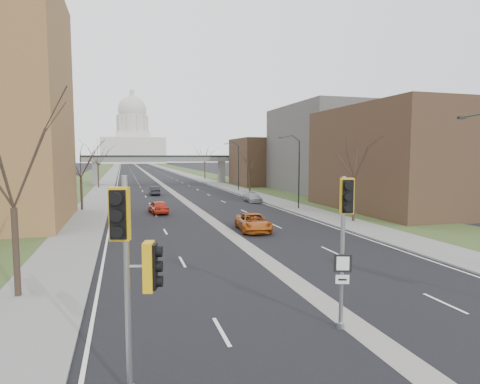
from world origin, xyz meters
name	(u,v)px	position (x,y,z in m)	size (l,w,h in m)	color
ground	(372,339)	(0.00, 0.00, 0.00)	(700.00, 700.00, 0.00)	black
road_surface	(145,172)	(0.00, 150.00, 0.01)	(20.00, 600.00, 0.01)	black
median_strip	(145,172)	(0.00, 150.00, 0.00)	(1.20, 600.00, 0.02)	gray
sidewalk_right	(176,171)	(12.00, 150.00, 0.06)	(4.00, 600.00, 0.12)	gray
sidewalk_left	(113,172)	(-12.00, 150.00, 0.06)	(4.00, 600.00, 0.12)	gray
grass_verge_right	(190,171)	(18.00, 150.00, 0.05)	(8.00, 600.00, 0.10)	#30441F
grass_verge_left	(96,172)	(-18.00, 150.00, 0.05)	(8.00, 600.00, 0.10)	#30441F
commercial_block_near	(409,159)	(24.00, 28.00, 6.00)	(16.00, 20.00, 12.00)	#453120
commercial_block_mid	(336,149)	(28.00, 52.00, 7.50)	(18.00, 22.00, 15.00)	#524F4B
commercial_block_far	(268,162)	(22.00, 70.00, 5.00)	(14.00, 14.00, 10.00)	#453120
pedestrian_bridge	(161,162)	(0.00, 80.00, 4.84)	(34.00, 3.00, 6.45)	slate
capitol	(133,140)	(0.00, 320.00, 18.60)	(48.00, 42.00, 55.75)	#BDB8AC
streetlight_mid	(293,151)	(10.99, 32.00, 6.95)	(2.61, 0.20, 8.70)	black
streetlight_far	(234,152)	(10.99, 58.00, 6.95)	(2.61, 0.20, 8.70)	black
tree_left_a	(11,151)	(-13.00, 8.00, 6.64)	(7.20, 7.20, 9.40)	#382B21
tree_left_b	(80,157)	(-13.00, 38.00, 6.23)	(6.75, 6.75, 8.81)	#382B21
tree_left_c	(98,152)	(-13.00, 72.00, 7.04)	(7.65, 7.65, 9.99)	#382B21
tree_right_a	(355,153)	(13.00, 22.00, 6.64)	(7.20, 7.20, 9.40)	#382B21
tree_right_b	(250,159)	(13.00, 55.00, 5.82)	(6.30, 6.30, 8.22)	#382B21
tree_right_c	(205,153)	(13.00, 95.00, 7.04)	(7.65, 7.65, 9.99)	#382B21
signal_pole_left	(133,256)	(-8.11, -1.32, 3.88)	(1.26, 0.99, 5.93)	gray
signal_pole_median	(345,225)	(-0.75, 0.77, 3.96)	(0.78, 0.95, 5.69)	gray
car_left_near	(158,207)	(-4.61, 33.23, 0.75)	(1.76, 4.38, 1.49)	#B12614
car_left_far	(154,191)	(-3.45, 54.48, 0.70)	(1.49, 4.26, 1.40)	black
car_right_near	(253,222)	(2.28, 20.44, 0.75)	(2.48, 5.38, 1.49)	#A94E12
car_right_mid	(252,197)	(8.85, 40.85, 0.66)	(1.84, 4.52, 1.31)	#939299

